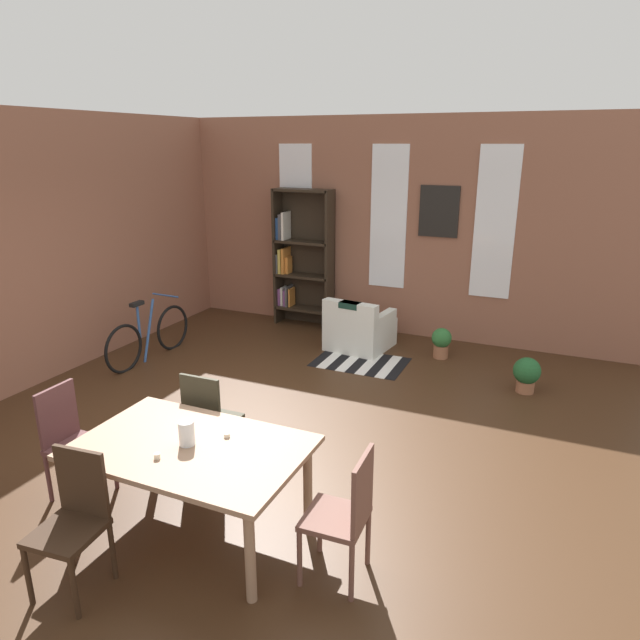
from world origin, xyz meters
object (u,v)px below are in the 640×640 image
object	(u,v)px
vase_on_table	(187,433)
dining_chair_head_left	(71,438)
potted_plant_by_shelf	(527,373)
dining_chair_far_left	(209,418)
dining_chair_near_left	(74,517)
bookshelf_tall	(300,258)
potted_plant_corner	(441,342)
bicycle_second	(149,336)
armchair_white	(359,330)
dining_table	(191,455)
dining_chair_head_right	(346,513)

from	to	relation	value
vase_on_table	dining_chair_head_left	xyz separation A→B (m)	(-1.18, -0.00, -0.31)
potted_plant_by_shelf	dining_chair_far_left	bearing A→B (deg)	-130.07
dining_chair_far_left	potted_plant_by_shelf	world-z (taller)	dining_chair_far_left
dining_chair_near_left	bookshelf_tall	distance (m)	5.86
dining_chair_far_left	potted_plant_corner	distance (m)	3.84
dining_chair_far_left	potted_plant_by_shelf	bearing A→B (deg)	49.93
bicycle_second	potted_plant_by_shelf	distance (m)	4.86
potted_plant_corner	bookshelf_tall	bearing A→B (deg)	166.04
dining_chair_head_left	armchair_white	xyz separation A→B (m)	(0.95, 4.26, -0.23)
dining_table	dining_chair_far_left	world-z (taller)	dining_chair_far_left
dining_chair_head_left	potted_plant_corner	world-z (taller)	dining_chair_head_left
bicycle_second	potted_plant_by_shelf	xyz separation A→B (m)	(4.77, 0.94, -0.09)
potted_plant_corner	armchair_white	bearing A→B (deg)	-174.90
dining_table	potted_plant_corner	distance (m)	4.48
armchair_white	dining_table	bearing A→B (deg)	-86.56
bookshelf_tall	bicycle_second	size ratio (longest dim) A/B	1.34
dining_table	bookshelf_tall	distance (m)	5.22
dining_table	dining_chair_far_left	xyz separation A→B (m)	(-0.37, 0.75, -0.14)
dining_chair_near_left	dining_chair_head_right	bearing A→B (deg)	25.49
dining_chair_near_left	dining_chair_far_left	bearing A→B (deg)	89.67
bicycle_second	potted_plant_corner	distance (m)	3.97
vase_on_table	dining_chair_head_right	bearing A→B (deg)	0.14
potted_plant_by_shelf	dining_chair_head_left	bearing A→B (deg)	-131.84
bookshelf_tall	dining_chair_head_left	bearing A→B (deg)	-86.33
dining_chair_head_right	vase_on_table	bearing A→B (deg)	-179.86
bicycle_second	dining_chair_head_right	bearing A→B (deg)	-34.77
vase_on_table	dining_chair_head_right	size ratio (longest dim) A/B	0.19
armchair_white	bicycle_second	xyz separation A→B (m)	(-2.45, -1.54, 0.05)
dining_table	bicycle_second	size ratio (longest dim) A/B	1.04
dining_table	dining_chair_near_left	xyz separation A→B (m)	(-0.38, -0.75, -0.14)
dining_chair_near_left	bicycle_second	distance (m)	4.18
vase_on_table	dining_chair_far_left	bearing A→B (deg)	114.58
dining_chair_near_left	armchair_white	xyz separation A→B (m)	(0.13, 5.01, -0.23)
dining_chair_far_left	potted_plant_by_shelf	size ratio (longest dim) A/B	2.22
bookshelf_tall	dining_chair_near_left	bearing A→B (deg)	-78.70
potted_plant_by_shelf	vase_on_table	bearing A→B (deg)	-119.81
dining_chair_head_right	bicycle_second	distance (m)	4.76
vase_on_table	potted_plant_by_shelf	bearing A→B (deg)	60.19
bicycle_second	dining_chair_far_left	bearing A→B (deg)	-40.12
armchair_white	potted_plant_corner	xyz separation A→B (m)	(1.16, 0.10, -0.05)
dining_chair_head_right	bookshelf_tall	size ratio (longest dim) A/B	0.44
dining_chair_far_left	bookshelf_tall	xyz separation A→B (m)	(-1.15, 4.21, 0.58)
vase_on_table	potted_plant_corner	distance (m)	4.50
dining_table	armchair_white	xyz separation A→B (m)	(-0.26, 4.26, -0.37)
bookshelf_tall	armchair_white	size ratio (longest dim) A/B	2.41
bookshelf_tall	potted_plant_by_shelf	world-z (taller)	bookshelf_tall
bookshelf_tall	potted_plant_corner	distance (m)	2.65
dining_table	bicycle_second	world-z (taller)	bicycle_second
vase_on_table	dining_chair_far_left	size ratio (longest dim) A/B	0.19
dining_chair_head_left	bicycle_second	xyz separation A→B (m)	(-1.50, 2.72, -0.19)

